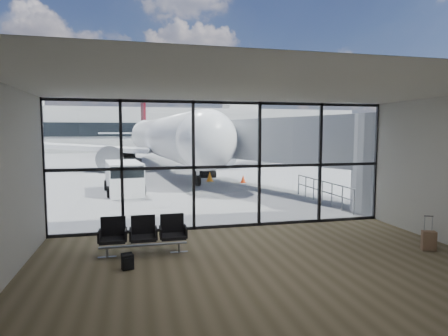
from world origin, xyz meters
name	(u,v)px	position (x,y,z in m)	size (l,w,h in m)	color
ground	(159,157)	(0.00, 40.00, 0.00)	(220.00, 220.00, 0.00)	slate
lounge_shell	(277,165)	(0.00, -4.80, 2.65)	(12.02, 8.01, 4.51)	brown
glass_curtain_wall	(227,165)	(0.00, 0.00, 2.25)	(12.10, 0.12, 4.50)	white
jet_bridge	(281,144)	(4.90, 7.07, 2.76)	(8.00, 16.50, 4.33)	#A4A6A9
apron_railing	(322,188)	(5.60, 3.50, 0.72)	(0.06, 5.46, 1.11)	gray
far_terminal	(148,129)	(-0.59, 61.97, 4.21)	(80.00, 12.20, 11.00)	#ACACA8
tree_3	(15,127)	(-27.00, 72.00, 4.63)	(4.95, 4.95, 7.12)	#382619
tree_4	(47,124)	(-21.00, 72.00, 5.25)	(5.61, 5.61, 8.07)	#382619
tree_5	(77,121)	(-15.00, 72.00, 5.88)	(6.27, 6.27, 9.03)	#382619
seating_row	(143,233)	(-2.98, -2.27, 0.59)	(2.40, 0.68, 1.06)	gray
backpack	(128,262)	(-3.39, -3.48, 0.20)	(0.32, 0.31, 0.42)	black
suitcase	(429,241)	(5.02, -3.93, 0.30)	(0.43, 0.37, 1.01)	#846349
airliner	(162,138)	(-0.54, 24.97, 2.91)	(31.92, 37.06, 9.55)	white
service_van	(124,177)	(-3.81, 8.79, 0.91)	(2.39, 4.27, 1.77)	white
belt_loader	(129,163)	(-3.74, 22.15, 0.66)	(2.31, 4.49, 1.97)	black
mobile_stairs	(5,175)	(-11.76, 15.08, 0.53)	(2.35, 3.41, 2.19)	#B99115
traffic_cone_b	(243,179)	(4.00, 11.66, 0.25)	(0.37, 0.37, 0.53)	red
traffic_cone_c	(210,177)	(1.91, 12.86, 0.33)	(0.48, 0.48, 0.69)	orange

